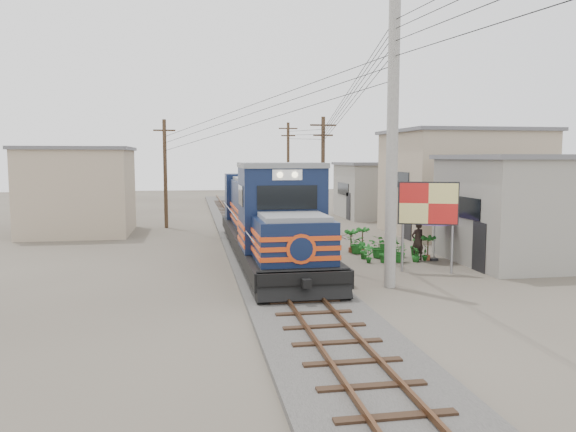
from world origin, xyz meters
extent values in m
plane|color=#473F35|center=(0.00, 0.00, 0.00)|extent=(120.00, 120.00, 0.00)
cube|color=#595651|center=(0.00, 10.00, 0.08)|extent=(3.60, 70.00, 0.16)
cube|color=#51331E|center=(-0.54, 10.00, 0.26)|extent=(0.08, 70.00, 0.12)
cube|color=#51331E|center=(0.54, 10.00, 0.26)|extent=(0.08, 70.00, 0.12)
cube|color=black|center=(0.00, 5.93, 0.80)|extent=(3.11, 17.16, 0.59)
cube|color=black|center=(0.00, 0.57, 0.48)|extent=(2.36, 3.43, 0.70)
cube|color=black|center=(0.00, 11.29, 0.48)|extent=(2.36, 3.43, 0.70)
cube|color=#0E1936|center=(0.00, -0.72, 1.71)|extent=(2.55, 2.57, 1.61)
cube|color=#0E1936|center=(0.00, 1.96, 2.57)|extent=(3.05, 2.79, 3.32)
cube|color=slate|center=(0.00, 1.96, 4.29)|extent=(3.11, 2.93, 0.19)
cube|color=black|center=(0.00, 0.56, 3.16)|extent=(2.18, 0.06, 0.86)
cube|color=white|center=(0.00, 0.55, 3.97)|extent=(1.07, 0.06, 0.38)
cube|color=#0E1936|center=(0.00, 8.61, 2.14)|extent=(2.43, 10.51, 2.47)
cube|color=slate|center=(0.00, 8.61, 3.43)|extent=(2.18, 10.51, 0.19)
cube|color=#D54214|center=(0.00, 5.93, 1.39)|extent=(3.15, 17.16, 0.15)
cube|color=#D54214|center=(0.00, 5.93, 1.71)|extent=(3.15, 17.16, 0.15)
cube|color=#D54214|center=(0.00, 5.93, 2.04)|extent=(3.15, 17.16, 0.15)
cylinder|color=#9E9B93|center=(3.50, -0.50, 5.00)|extent=(0.40, 0.40, 10.00)
cylinder|color=#4C3826|center=(4.50, 14.00, 3.50)|extent=(0.24, 0.24, 7.00)
cube|color=#4C3826|center=(4.50, 14.00, 6.50)|extent=(1.60, 0.10, 0.10)
cube|color=#4C3826|center=(4.50, 14.00, 5.90)|extent=(1.20, 0.10, 0.10)
cylinder|color=#4C3826|center=(4.80, 28.00, 3.75)|extent=(0.24, 0.24, 7.50)
cube|color=#4C3826|center=(4.80, 28.00, 7.00)|extent=(1.60, 0.10, 0.10)
cube|color=#4C3826|center=(4.80, 28.00, 6.40)|extent=(1.20, 0.10, 0.10)
cylinder|color=#4C3826|center=(-5.00, 18.00, 3.50)|extent=(0.24, 0.24, 7.00)
cube|color=#4C3826|center=(-5.00, 18.00, 6.50)|extent=(1.60, 0.10, 0.10)
cube|color=#4C3826|center=(-5.00, 18.00, 5.90)|extent=(1.20, 0.10, 0.10)
cube|color=gray|center=(11.50, 3.00, 2.25)|extent=(7.00, 6.00, 4.50)
cube|color=slate|center=(11.50, 3.00, 4.60)|extent=(7.35, 6.30, 0.20)
cube|color=black|center=(7.98, 3.00, 2.48)|extent=(0.05, 3.00, 0.90)
cube|color=tan|center=(12.50, 12.00, 3.00)|extent=(8.00, 7.00, 6.00)
cube|color=slate|center=(12.50, 12.00, 6.10)|extent=(8.40, 7.35, 0.20)
cube|color=black|center=(8.48, 12.00, 3.30)|extent=(0.05, 3.50, 0.90)
cube|color=gray|center=(11.00, 22.00, 2.00)|extent=(6.00, 6.00, 4.00)
cube|color=slate|center=(11.00, 22.00, 4.10)|extent=(6.30, 6.30, 0.20)
cube|color=black|center=(7.98, 22.00, 2.20)|extent=(0.05, 3.00, 0.90)
cube|color=tan|center=(-10.00, 16.00, 2.50)|extent=(6.00, 6.00, 5.00)
cube|color=slate|center=(-10.00, 16.00, 5.10)|extent=(6.30, 6.30, 0.20)
cube|color=black|center=(-13.02, 16.00, 2.75)|extent=(0.05, 3.00, 0.90)
cylinder|color=#99999E|center=(4.94, 2.02, 1.33)|extent=(0.10, 0.10, 2.67)
cylinder|color=#99999E|center=(6.74, 1.34, 1.33)|extent=(0.10, 0.10, 2.67)
cube|color=black|center=(5.84, 1.68, 2.78)|extent=(2.24, 0.94, 1.71)
cube|color=red|center=(5.84, 1.66, 2.78)|extent=(2.12, 0.87, 1.60)
cylinder|color=black|center=(7.26, 4.10, 0.05)|extent=(0.39, 0.39, 0.10)
cylinder|color=#99999E|center=(7.26, 4.10, 0.98)|extent=(0.05, 0.05, 1.95)
cone|color=#472673|center=(7.26, 4.10, 1.91)|extent=(2.13, 2.13, 0.49)
imported|color=black|center=(6.52, 4.23, 0.88)|extent=(0.72, 0.57, 1.76)
imported|color=#1B611D|center=(4.18, 4.02, 0.42)|extent=(0.49, 0.38, 0.84)
imported|color=#1B611D|center=(4.86, 3.92, 0.44)|extent=(0.46, 0.54, 0.88)
imported|color=#1B611D|center=(5.58, 3.95, 0.48)|extent=(0.87, 0.97, 0.96)
imported|color=#1B611D|center=(6.32, 3.92, 0.32)|extent=(0.49, 0.49, 0.64)
imported|color=#1B611D|center=(6.85, 4.15, 0.41)|extent=(0.42, 0.51, 0.82)
imported|color=#1B611D|center=(4.24, 5.01, 0.39)|extent=(0.55, 0.53, 0.78)
imported|color=#1B611D|center=(5.06, 5.11, 0.52)|extent=(1.19, 1.23, 1.05)
imported|color=#1B611D|center=(5.65, 5.13, 0.49)|extent=(0.61, 0.61, 0.97)
imported|color=#1B611D|center=(6.16, 5.14, 0.33)|extent=(0.27, 0.37, 0.65)
imported|color=#1B611D|center=(6.84, 5.24, 0.55)|extent=(0.66, 0.73, 1.10)
imported|color=#1B611D|center=(4.32, 6.37, 0.50)|extent=(0.98, 0.87, 1.00)
camera|label=1|loc=(-3.38, -19.11, 4.59)|focal=35.00mm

